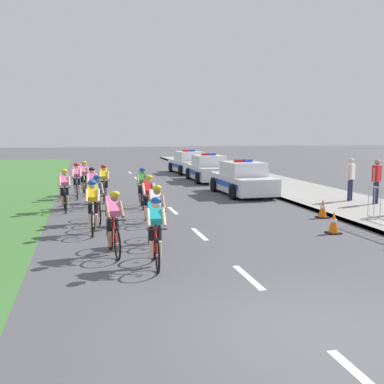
{
  "coord_description": "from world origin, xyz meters",
  "views": [
    {
      "loc": [
        -3.08,
        -5.77,
        2.84
      ],
      "look_at": [
        -0.06,
        7.36,
        1.1
      ],
      "focal_mm": 44.09,
      "sensor_mm": 36.0,
      "label": 1
    }
  ],
  "objects_px": {
    "cyclist_third": "(156,213)",
    "police_car_nearest": "(242,180)",
    "cyclist_fourth": "(93,206)",
    "cyclist_sixth": "(96,198)",
    "traffic_cone_near": "(334,223)",
    "spectator_back": "(351,176)",
    "cyclist_lead": "(155,230)",
    "traffic_cone_mid": "(323,209)",
    "cyclist_twelfth": "(77,180)",
    "cyclist_seventh": "(142,187)",
    "spectator_middle": "(376,178)",
    "cyclist_fifth": "(148,198)",
    "cyclist_eighth": "(65,189)",
    "police_car_third": "(188,163)",
    "cyclist_second": "(113,221)",
    "cyclist_ninth": "(104,183)",
    "cyclist_eleventh": "(84,177)",
    "police_car_second": "(208,169)",
    "cyclist_tenth": "(92,186)"
  },
  "relations": [
    {
      "from": "cyclist_third",
      "to": "police_car_nearest",
      "type": "xyz_separation_m",
      "value": [
        5.17,
        8.33,
        -0.11
      ]
    },
    {
      "from": "police_car_nearest",
      "to": "police_car_third",
      "type": "distance_m",
      "value": 11.16
    },
    {
      "from": "cyclist_fifth",
      "to": "police_car_nearest",
      "type": "bearing_deg",
      "value": 48.46
    },
    {
      "from": "cyclist_fourth",
      "to": "cyclist_seventh",
      "type": "bearing_deg",
      "value": 65.39
    },
    {
      "from": "traffic_cone_near",
      "to": "cyclist_fourth",
      "type": "bearing_deg",
      "value": 166.77
    },
    {
      "from": "cyclist_eleventh",
      "to": "police_car_second",
      "type": "distance_m",
      "value": 8.15
    },
    {
      "from": "cyclist_fifth",
      "to": "cyclist_twelfth",
      "type": "xyz_separation_m",
      "value": [
        -2.22,
        6.11,
        0.0
      ]
    },
    {
      "from": "cyclist_sixth",
      "to": "traffic_cone_near",
      "type": "height_order",
      "value": "cyclist_sixth"
    },
    {
      "from": "cyclist_seventh",
      "to": "cyclist_eighth",
      "type": "distance_m",
      "value": 2.78
    },
    {
      "from": "cyclist_sixth",
      "to": "cyclist_seventh",
      "type": "distance_m",
      "value": 3.06
    },
    {
      "from": "cyclist_second",
      "to": "cyclist_ninth",
      "type": "height_order",
      "value": "same"
    },
    {
      "from": "cyclist_lead",
      "to": "cyclist_third",
      "type": "bearing_deg",
      "value": 81.02
    },
    {
      "from": "cyclist_lead",
      "to": "traffic_cone_near",
      "type": "distance_m",
      "value": 5.75
    },
    {
      "from": "traffic_cone_near",
      "to": "spectator_back",
      "type": "relative_size",
      "value": 0.38
    },
    {
      "from": "cyclist_lead",
      "to": "traffic_cone_mid",
      "type": "relative_size",
      "value": 2.69
    },
    {
      "from": "cyclist_sixth",
      "to": "cyclist_tenth",
      "type": "height_order",
      "value": "same"
    },
    {
      "from": "cyclist_ninth",
      "to": "police_car_nearest",
      "type": "xyz_separation_m",
      "value": [
        6.15,
        0.83,
        -0.11
      ]
    },
    {
      "from": "cyclist_fourth",
      "to": "traffic_cone_near",
      "type": "distance_m",
      "value": 6.74
    },
    {
      "from": "cyclist_third",
      "to": "traffic_cone_mid",
      "type": "xyz_separation_m",
      "value": [
        5.89,
        2.28,
        -0.48
      ]
    },
    {
      "from": "police_car_second",
      "to": "spectator_middle",
      "type": "bearing_deg",
      "value": -70.03
    },
    {
      "from": "cyclist_fifth",
      "to": "spectator_back",
      "type": "height_order",
      "value": "spectator_back"
    },
    {
      "from": "cyclist_sixth",
      "to": "police_car_third",
      "type": "bearing_deg",
      "value": 68.13
    },
    {
      "from": "cyclist_fourth",
      "to": "cyclist_sixth",
      "type": "distance_m",
      "value": 1.56
    },
    {
      "from": "police_car_third",
      "to": "traffic_cone_mid",
      "type": "xyz_separation_m",
      "value": [
        0.71,
        -17.22,
        -0.37
      ]
    },
    {
      "from": "cyclist_eighth",
      "to": "police_car_third",
      "type": "distance_m",
      "value": 15.88
    },
    {
      "from": "spectator_middle",
      "to": "cyclist_third",
      "type": "bearing_deg",
      "value": -156.46
    },
    {
      "from": "cyclist_seventh",
      "to": "cyclist_eleventh",
      "type": "xyz_separation_m",
      "value": [
        -2.09,
        4.32,
        0.0
      ]
    },
    {
      "from": "cyclist_twelfth",
      "to": "police_car_third",
      "type": "bearing_deg",
      "value": 55.94
    },
    {
      "from": "cyclist_seventh",
      "to": "cyclist_eleventh",
      "type": "bearing_deg",
      "value": 115.83
    },
    {
      "from": "cyclist_fourth",
      "to": "traffic_cone_near",
      "type": "relative_size",
      "value": 2.69
    },
    {
      "from": "cyclist_ninth",
      "to": "cyclist_second",
      "type": "bearing_deg",
      "value": -91.04
    },
    {
      "from": "cyclist_fourth",
      "to": "cyclist_tenth",
      "type": "relative_size",
      "value": 1.0
    },
    {
      "from": "police_car_second",
      "to": "cyclist_eleventh",
      "type": "bearing_deg",
      "value": -148.19
    },
    {
      "from": "cyclist_third",
      "to": "cyclist_seventh",
      "type": "bearing_deg",
      "value": 86.63
    },
    {
      "from": "cyclist_tenth",
      "to": "police_car_nearest",
      "type": "relative_size",
      "value": 0.39
    },
    {
      "from": "cyclist_fifth",
      "to": "cyclist_seventh",
      "type": "xyz_separation_m",
      "value": [
        0.17,
        2.96,
        0.0
      ]
    },
    {
      "from": "cyclist_fourth",
      "to": "cyclist_twelfth",
      "type": "distance_m",
      "value": 7.25
    },
    {
      "from": "cyclist_lead",
      "to": "traffic_cone_near",
      "type": "height_order",
      "value": "cyclist_lead"
    },
    {
      "from": "cyclist_fifth",
      "to": "cyclist_lead",
      "type": "bearing_deg",
      "value": -95.89
    },
    {
      "from": "cyclist_twelfth",
      "to": "police_car_nearest",
      "type": "height_order",
      "value": "police_car_nearest"
    },
    {
      "from": "cyclist_eighth",
      "to": "police_car_third",
      "type": "xyz_separation_m",
      "value": [
        7.62,
        13.93,
        -0.11
      ]
    },
    {
      "from": "cyclist_seventh",
      "to": "cyclist_ninth",
      "type": "xyz_separation_m",
      "value": [
        -1.31,
        1.86,
        0.0
      ]
    },
    {
      "from": "cyclist_eleventh",
      "to": "cyclist_seventh",
      "type": "bearing_deg",
      "value": -64.17
    },
    {
      "from": "cyclist_sixth",
      "to": "spectator_middle",
      "type": "height_order",
      "value": "spectator_middle"
    },
    {
      "from": "cyclist_eighth",
      "to": "police_car_third",
      "type": "relative_size",
      "value": 0.38
    },
    {
      "from": "traffic_cone_mid",
      "to": "spectator_middle",
      "type": "relative_size",
      "value": 0.38
    },
    {
      "from": "cyclist_lead",
      "to": "spectator_back",
      "type": "distance_m",
      "value": 11.19
    },
    {
      "from": "traffic_cone_near",
      "to": "police_car_second",
      "type": "bearing_deg",
      "value": 89.33
    },
    {
      "from": "police_car_nearest",
      "to": "spectator_back",
      "type": "relative_size",
      "value": 2.66
    },
    {
      "from": "spectator_back",
      "to": "cyclist_eleventh",
      "type": "bearing_deg",
      "value": 153.48
    }
  ]
}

